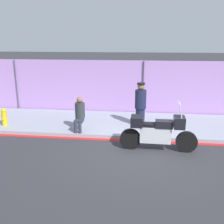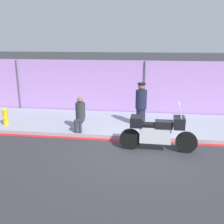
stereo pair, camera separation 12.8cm
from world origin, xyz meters
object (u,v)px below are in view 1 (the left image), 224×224
object	(u,v)px
motorcycle	(158,131)
officer_standing	(141,104)
fire_hydrant	(4,117)
person_seated_on_curb	(80,112)

from	to	relation	value
motorcycle	officer_standing	size ratio (longest dim) A/B	1.42
fire_hydrant	motorcycle	bearing A→B (deg)	-13.52
motorcycle	person_seated_on_curb	xyz separation A→B (m)	(-2.70, 1.19, 0.18)
motorcycle	officer_standing	xyz separation A→B (m)	(-0.56, 1.94, 0.34)
motorcycle	fire_hydrant	size ratio (longest dim) A/B	3.50
motorcycle	fire_hydrant	distance (m)	5.86
officer_standing	person_seated_on_curb	size ratio (longest dim) A/B	1.36
fire_hydrant	person_seated_on_curb	bearing A→B (deg)	-3.42
officer_standing	motorcycle	bearing A→B (deg)	-73.99
officer_standing	fire_hydrant	world-z (taller)	officer_standing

